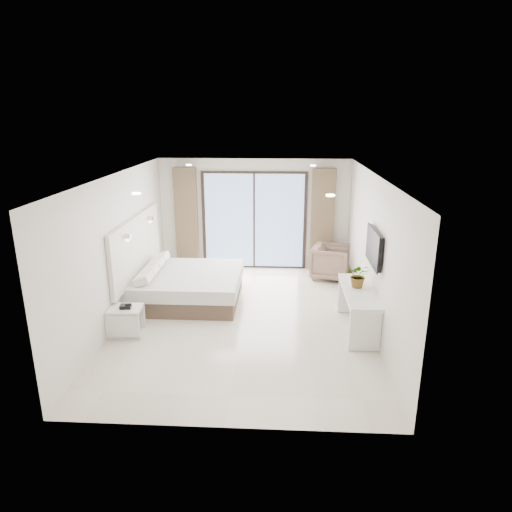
% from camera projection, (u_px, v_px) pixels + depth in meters
% --- Properties ---
extents(ground, '(6.20, 6.20, 0.00)m').
position_uv_depth(ground, '(245.00, 320.00, 8.59)').
color(ground, beige).
rests_on(ground, ground).
extents(room_shell, '(4.62, 6.22, 2.72)m').
position_uv_depth(room_shell, '(237.00, 227.00, 8.92)').
color(room_shell, silver).
rests_on(room_shell, ground).
extents(bed, '(2.12, 2.02, 0.73)m').
position_uv_depth(bed, '(188.00, 286.00, 9.41)').
color(bed, brown).
rests_on(bed, ground).
extents(nightstand, '(0.58, 0.48, 0.50)m').
position_uv_depth(nightstand, '(126.00, 321.00, 7.94)').
color(nightstand, white).
rests_on(nightstand, ground).
extents(phone, '(0.21, 0.17, 0.06)m').
position_uv_depth(phone, '(126.00, 307.00, 7.83)').
color(phone, black).
rests_on(phone, nightstand).
extents(console_desk, '(0.53, 1.69, 0.77)m').
position_uv_depth(console_desk, '(358.00, 301.00, 8.01)').
color(console_desk, white).
rests_on(console_desk, ground).
extents(plant, '(0.49, 0.52, 0.34)m').
position_uv_depth(plant, '(359.00, 278.00, 8.03)').
color(plant, '#33662D').
rests_on(plant, console_desk).
extents(armchair, '(0.98, 1.02, 0.86)m').
position_uv_depth(armchair, '(331.00, 260.00, 10.65)').
color(armchair, '#836755').
rests_on(armchair, ground).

